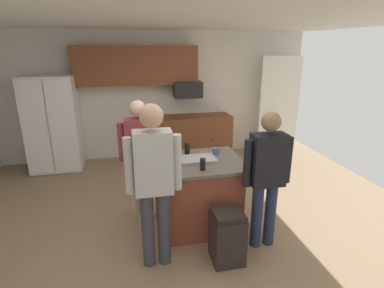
% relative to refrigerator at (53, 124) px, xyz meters
% --- Properties ---
extents(floor, '(7.04, 7.04, 0.00)m').
position_rel_refrigerator_xyz_m(floor, '(2.00, -2.38, -0.89)').
color(floor, '#937A5B').
rests_on(floor, ground).
extents(ceiling, '(7.04, 7.04, 0.00)m').
position_rel_refrigerator_xyz_m(ceiling, '(2.00, -2.38, 1.71)').
color(ceiling, white).
extents(back_wall, '(6.40, 0.10, 2.60)m').
position_rel_refrigerator_xyz_m(back_wall, '(2.00, 0.42, 0.41)').
color(back_wall, silver).
rests_on(back_wall, ground).
extents(french_door_window_panel, '(0.90, 0.06, 2.00)m').
position_rel_refrigerator_xyz_m(french_door_window_panel, '(4.60, 0.02, 0.21)').
color(french_door_window_panel, white).
rests_on(french_door_window_panel, ground).
extents(cabinet_run_upper, '(2.40, 0.38, 0.75)m').
position_rel_refrigerator_xyz_m(cabinet_run_upper, '(1.60, 0.22, 1.03)').
color(cabinet_run_upper, brown).
extents(cabinet_run_lower, '(1.80, 0.63, 0.90)m').
position_rel_refrigerator_xyz_m(cabinet_run_lower, '(2.60, 0.10, -0.44)').
color(cabinet_run_lower, brown).
rests_on(cabinet_run_lower, ground).
extents(refrigerator, '(0.92, 0.76, 1.79)m').
position_rel_refrigerator_xyz_m(refrigerator, '(0.00, 0.00, 0.00)').
color(refrigerator, white).
rests_on(refrigerator, ground).
extents(microwave_over_range, '(0.56, 0.40, 0.32)m').
position_rel_refrigerator_xyz_m(microwave_over_range, '(2.60, 0.12, 0.56)').
color(microwave_over_range, black).
extents(kitchen_island, '(1.15, 0.93, 0.92)m').
position_rel_refrigerator_xyz_m(kitchen_island, '(2.20, -2.52, -0.43)').
color(kitchen_island, brown).
rests_on(kitchen_island, ground).
extents(person_guest_left, '(0.57, 0.22, 1.62)m').
position_rel_refrigerator_xyz_m(person_guest_left, '(1.52, -1.96, 0.03)').
color(person_guest_left, tan).
rests_on(person_guest_left, ground).
extents(person_guest_by_door, '(0.57, 0.22, 1.63)m').
position_rel_refrigerator_xyz_m(person_guest_by_door, '(2.88, -3.07, 0.04)').
color(person_guest_by_door, '#232D4C').
rests_on(person_guest_by_door, ground).
extents(person_host_foreground, '(0.57, 0.23, 1.78)m').
position_rel_refrigerator_xyz_m(person_host_foreground, '(1.61, -3.14, 0.14)').
color(person_host_foreground, '#383842').
rests_on(person_host_foreground, ground).
extents(mug_blue_stoneware, '(0.13, 0.08, 0.10)m').
position_rel_refrigerator_xyz_m(mug_blue_stoneware, '(1.85, -2.50, 0.08)').
color(mug_blue_stoneware, '#4C6B99').
rests_on(mug_blue_stoneware, kitchen_island).
extents(mug_ceramic_white, '(0.12, 0.08, 0.09)m').
position_rel_refrigerator_xyz_m(mug_ceramic_white, '(2.49, -2.33, 0.08)').
color(mug_ceramic_white, '#4C6B99').
rests_on(mug_ceramic_white, kitchen_island).
extents(glass_short_whisky, '(0.07, 0.07, 0.16)m').
position_rel_refrigerator_xyz_m(glass_short_whisky, '(2.12, -2.27, 0.11)').
color(glass_short_whisky, black).
rests_on(glass_short_whisky, kitchen_island).
extents(glass_dark_ale, '(0.07, 0.07, 0.14)m').
position_rel_refrigerator_xyz_m(glass_dark_ale, '(2.20, -2.81, 0.10)').
color(glass_dark_ale, black).
rests_on(glass_dark_ale, kitchen_island).
extents(glass_stout_tall, '(0.06, 0.06, 0.14)m').
position_rel_refrigerator_xyz_m(glass_stout_tall, '(1.92, -2.29, 0.10)').
color(glass_stout_tall, black).
rests_on(glass_stout_tall, kitchen_island).
extents(glass_pilsner, '(0.07, 0.07, 0.16)m').
position_rel_refrigerator_xyz_m(glass_pilsner, '(1.90, -2.64, 0.11)').
color(glass_pilsner, black).
rests_on(glass_pilsner, kitchen_island).
extents(serving_tray, '(0.44, 0.30, 0.04)m').
position_rel_refrigerator_xyz_m(serving_tray, '(2.21, -2.52, 0.05)').
color(serving_tray, '#B7B7BC').
rests_on(serving_tray, kitchen_island).
extents(trash_bin, '(0.34, 0.34, 0.61)m').
position_rel_refrigerator_xyz_m(trash_bin, '(2.38, -3.26, -0.59)').
color(trash_bin, black).
rests_on(trash_bin, ground).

